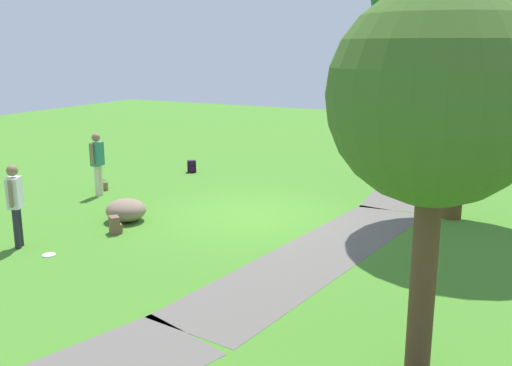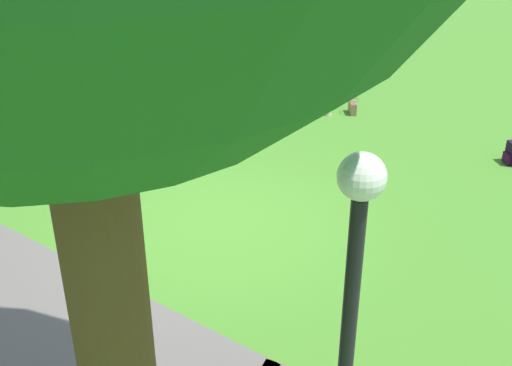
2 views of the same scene
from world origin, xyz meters
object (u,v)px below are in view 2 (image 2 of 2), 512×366
(woman_with_handbag, at_px, (327,65))
(frisbee_on_grass, at_px, (89,117))
(lamp_post, at_px, (348,340))
(man_near_boulder, at_px, (117,57))
(lawn_boulder, at_px, (199,126))
(backpack_by_boulder, at_px, (150,129))
(handbag_on_grass, at_px, (352,107))

(woman_with_handbag, distance_m, frisbee_on_grass, 4.98)
(lamp_post, xyz_separation_m, man_near_boulder, (7.82, -7.02, -1.07))
(lawn_boulder, distance_m, backpack_by_boulder, 0.95)
(lawn_boulder, distance_m, handbag_on_grass, 3.36)
(lawn_boulder, height_order, woman_with_handbag, woman_with_handbag)
(lawn_boulder, xyz_separation_m, man_near_boulder, (2.53, -0.77, 0.77))
(lamp_post, bearing_deg, backpack_by_boulder, -43.50)
(frisbee_on_grass, bearing_deg, lawn_boulder, -176.19)
(woman_with_handbag, distance_m, handbag_on_grass, 1.08)
(woman_with_handbag, xyz_separation_m, handbag_on_grass, (-0.48, -0.33, -0.91))
(handbag_on_grass, relative_size, frisbee_on_grass, 1.39)
(lamp_post, bearing_deg, frisbee_on_grass, -37.56)
(lamp_post, relative_size, lawn_boulder, 2.81)
(backpack_by_boulder, xyz_separation_m, frisbee_on_grass, (1.74, -0.23, -0.18))
(frisbee_on_grass, bearing_deg, lamp_post, 142.44)
(lamp_post, bearing_deg, woman_with_handbag, -66.53)
(man_near_boulder, relative_size, backpack_by_boulder, 4.46)
(backpack_by_boulder, bearing_deg, lamp_post, 136.50)
(lawn_boulder, relative_size, woman_with_handbag, 0.68)
(handbag_on_grass, distance_m, backpack_by_boulder, 4.23)
(lamp_post, distance_m, handbag_on_grass, 9.67)
(handbag_on_grass, height_order, frisbee_on_grass, handbag_on_grass)
(lamp_post, xyz_separation_m, backpack_by_boulder, (6.16, -5.84, -1.92))
(lamp_post, xyz_separation_m, lawn_boulder, (5.29, -6.25, -1.84))
(lawn_boulder, bearing_deg, woman_with_handbag, -124.19)
(woman_with_handbag, distance_m, man_near_boulder, 4.38)
(handbag_on_grass, distance_m, frisbee_on_grass, 5.45)
(backpack_by_boulder, distance_m, frisbee_on_grass, 1.77)
(lamp_post, relative_size, man_near_boulder, 1.92)
(man_near_boulder, bearing_deg, woman_with_handbag, -159.35)
(woman_with_handbag, xyz_separation_m, backpack_by_boulder, (2.44, 2.72, -0.86))
(lamp_post, height_order, handbag_on_grass, lamp_post)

